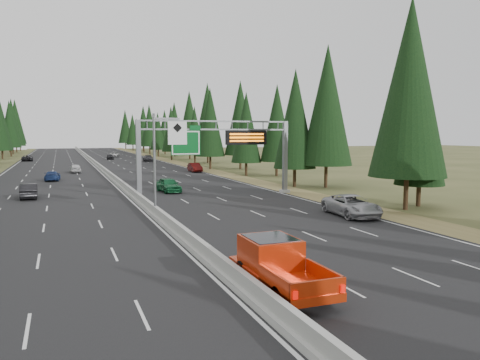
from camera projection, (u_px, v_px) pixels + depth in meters
road at (99, 168)px, 87.44m from camera, size 32.00×260.00×0.08m
shoulder_right at (191, 166)px, 93.82m from camera, size 3.60×260.00×0.06m
median_barrier at (99, 166)px, 87.41m from camera, size 0.70×260.00×0.85m
sign_gantry at (222, 146)px, 48.24m from camera, size 16.75×0.98×7.80m
hov_sign_pole at (162, 157)px, 36.10m from camera, size 2.80×0.50×8.00m
tree_row_right at (233, 119)px, 83.39m from camera, size 11.45×240.33×18.40m
silver_minivan at (352, 205)px, 36.74m from camera, size 3.21×6.12×1.65m
red_pickup at (275, 261)px, 19.64m from camera, size 2.23×6.25×2.04m
car_ahead_green at (169, 185)px, 51.79m from camera, size 2.31×4.84×1.60m
car_ahead_dkred at (195, 167)px, 79.12m from camera, size 1.71×4.64×1.52m
car_ahead_dkgrey at (148, 158)px, 108.27m from camera, size 2.26×5.16×1.47m
car_ahead_white at (114, 154)px, 130.26m from camera, size 2.42×4.96×1.36m
car_ahead_far at (110, 157)px, 117.28m from camera, size 1.91×4.21×1.40m
car_onc_near at (29, 191)px, 46.80m from camera, size 1.71×4.56×1.49m
car_onc_blue at (52, 176)px, 64.39m from camera, size 2.18×4.73×1.34m
car_onc_white at (75, 168)px, 77.59m from camera, size 1.80×4.29×1.45m
car_onc_far at (27, 158)px, 110.85m from camera, size 2.57×5.31×1.46m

